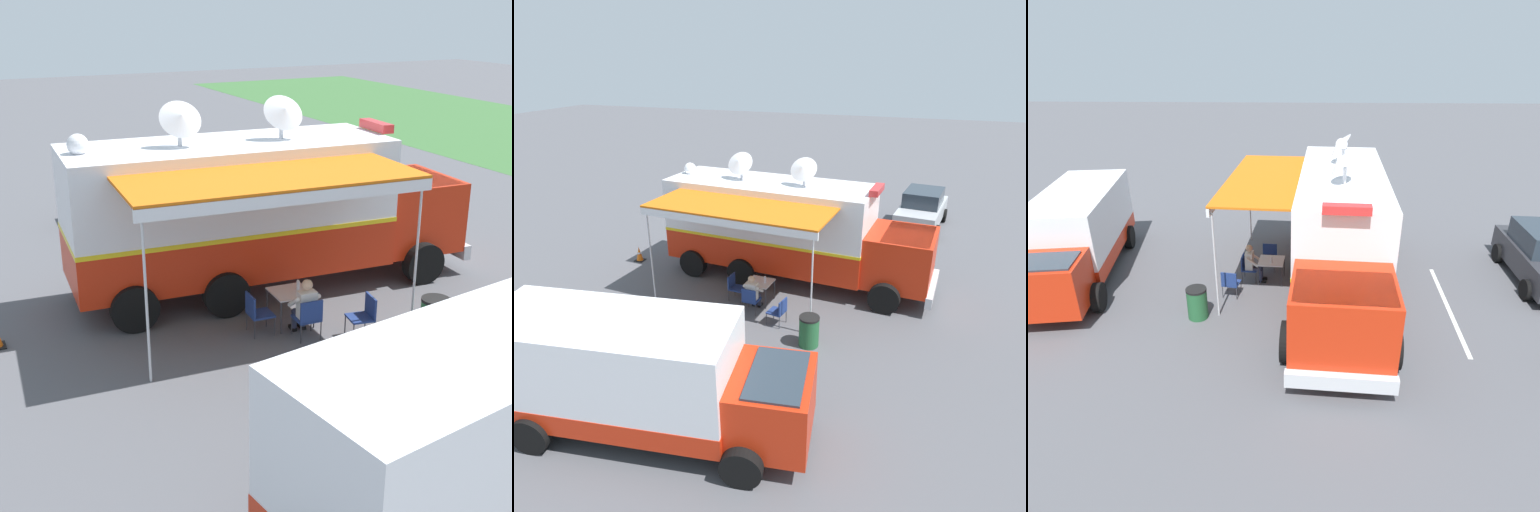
# 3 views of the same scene
# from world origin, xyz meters

# --- Properties ---
(ground_plane) EXTENTS (100.00, 100.00, 0.00)m
(ground_plane) POSITION_xyz_m (0.00, 0.00, 0.00)
(ground_plane) COLOR #515156
(lot_stripe) EXTENTS (0.43, 4.80, 0.01)m
(lot_stripe) POSITION_xyz_m (-3.09, 1.84, 0.00)
(lot_stripe) COLOR silver
(lot_stripe) RESTS_ON ground
(command_truck) EXTENTS (5.22, 9.63, 4.53)m
(command_truck) POSITION_xyz_m (0.08, 0.74, 1.95)
(command_truck) COLOR red
(command_truck) RESTS_ON ground
(folding_table) EXTENTS (0.85, 0.85, 0.73)m
(folding_table) POSITION_xyz_m (2.15, 0.43, 0.67)
(folding_table) COLOR silver
(folding_table) RESTS_ON ground
(water_bottle) EXTENTS (0.07, 0.07, 0.22)m
(water_bottle) POSITION_xyz_m (2.15, 0.61, 0.83)
(water_bottle) COLOR silver
(water_bottle) RESTS_ON folding_table
(folding_chair_at_table) EXTENTS (0.51, 0.51, 0.87)m
(folding_chair_at_table) POSITION_xyz_m (2.95, 0.41, 0.51)
(folding_chair_at_table) COLOR navy
(folding_chair_at_table) RESTS_ON ground
(folding_chair_beside_table) EXTENTS (0.51, 0.51, 0.87)m
(folding_chair_beside_table) POSITION_xyz_m (2.27, -0.42, 0.51)
(folding_chair_beside_table) COLOR navy
(folding_chair_beside_table) RESTS_ON ground
(folding_chair_spare_by_truck) EXTENTS (0.56, 0.56, 0.87)m
(folding_chair_spare_by_truck) POSITION_xyz_m (3.32, 1.49, 0.51)
(folding_chair_spare_by_truck) COLOR navy
(folding_chair_spare_by_truck) RESTS_ON ground
(seated_responder) EXTENTS (0.68, 0.58, 1.25)m
(seated_responder) POSITION_xyz_m (2.76, 0.42, 0.65)
(seated_responder) COLOR silver
(seated_responder) RESTS_ON ground
(trash_bin) EXTENTS (0.57, 0.57, 0.91)m
(trash_bin) POSITION_xyz_m (4.08, 2.62, 0.46)
(trash_bin) COLOR #235B33
(trash_bin) RESTS_ON ground
(support_truck) EXTENTS (3.14, 7.04, 2.70)m
(support_truck) POSITION_xyz_m (8.40, 0.07, 1.39)
(support_truck) COLOR white
(support_truck) RESTS_ON ground
(car_behind_truck) EXTENTS (4.38, 2.38, 1.76)m
(car_behind_truck) POSITION_xyz_m (-7.32, 4.98, 0.88)
(car_behind_truck) COLOR #B2B5BA
(car_behind_truck) RESTS_ON ground
(car_far_corner) EXTENTS (2.25, 4.32, 1.76)m
(car_far_corner) POSITION_xyz_m (-6.52, 0.05, 0.88)
(car_far_corner) COLOR #2D2D33
(car_far_corner) RESTS_ON ground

